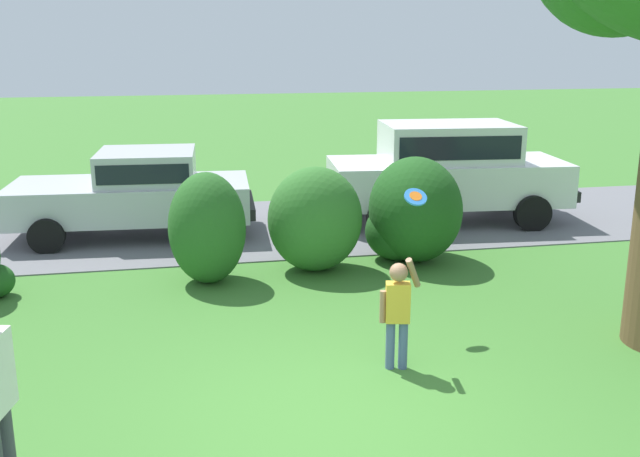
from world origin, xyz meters
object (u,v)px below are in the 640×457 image
Objects in this scene: parked_suv at (447,167)px; frisbee at (415,197)px; parked_sedan at (136,190)px; child_thrower at (398,307)px.

frisbee is at bearing -114.82° from parked_suv.
parked_suv reaches higher than parked_sedan.
parked_suv is at bearing 65.18° from frisbee.
child_thrower is at bearing -114.96° from parked_suv.
parked_sedan is 6.92m from child_thrower.
parked_suv reaches higher than child_thrower.
parked_sedan is 15.80× the size of frisbee.
parked_sedan is 6.26m from frisbee.
parked_suv is (5.89, -0.03, 0.23)m from parked_sedan.
frisbee reaches higher than child_thrower.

